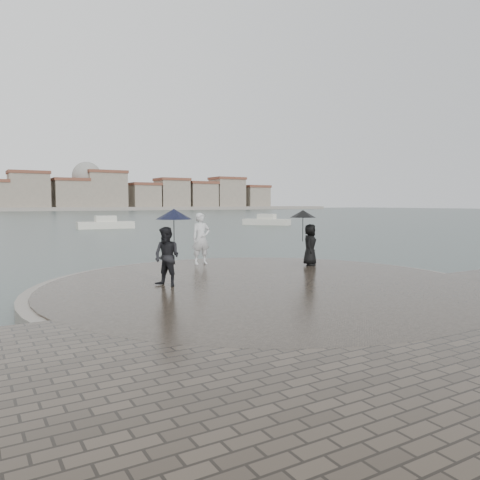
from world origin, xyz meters
TOP-DOWN VIEW (x-y plane):
  - ground at (0.00, 0.00)m, footprint 400.00×400.00m
  - kerb_ring at (0.00, 3.50)m, footprint 12.50×12.50m
  - quay_tip at (0.00, 3.50)m, footprint 11.90×11.90m
  - statue at (0.19, 7.89)m, footprint 0.70×0.48m
  - visitor_left at (-2.46, 4.33)m, footprint 1.19×1.07m
  - visitor_right at (3.25, 5.65)m, footprint 1.14×0.98m
  - boats at (5.26, 36.76)m, footprint 40.74×11.01m

SIDE VIEW (x-z plane):
  - ground at x=0.00m, z-range 0.00..0.00m
  - kerb_ring at x=0.00m, z-range 0.00..0.32m
  - quay_tip at x=0.00m, z-range 0.00..0.36m
  - boats at x=5.26m, z-range -0.37..1.13m
  - statue at x=0.19m, z-range 0.36..2.21m
  - visitor_right at x=3.25m, z-range 0.47..2.42m
  - visitor_left at x=-2.46m, z-range 0.43..2.47m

